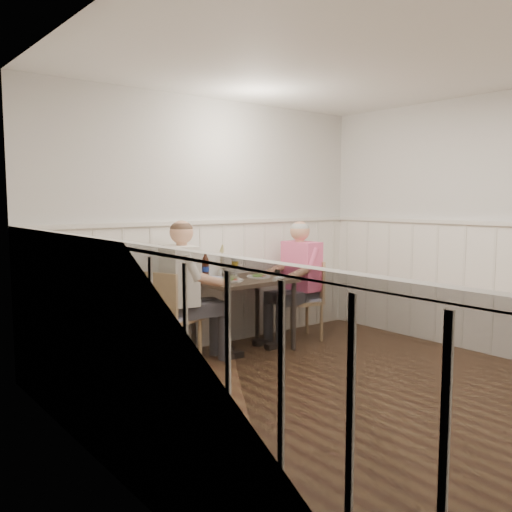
# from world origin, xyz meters

# --- Properties ---
(ground_plane) EXTENTS (4.50, 4.50, 0.00)m
(ground_plane) POSITION_xyz_m (0.00, 0.00, 0.00)
(ground_plane) COLOR #442A1D
(room_shell) EXTENTS (4.04, 4.54, 2.60)m
(room_shell) POSITION_xyz_m (0.00, 0.00, 1.52)
(room_shell) COLOR silver
(room_shell) RESTS_ON ground
(wainscot) EXTENTS (4.00, 4.49, 1.34)m
(wainscot) POSITION_xyz_m (0.00, 0.69, 0.69)
(wainscot) COLOR white
(wainscot) RESTS_ON ground
(dining_table) EXTENTS (0.94, 0.70, 0.75)m
(dining_table) POSITION_xyz_m (0.13, 1.84, 0.65)
(dining_table) COLOR #4B3D2E
(dining_table) RESTS_ON ground
(chair_right) EXTENTS (0.52, 0.52, 0.88)m
(chair_right) POSITION_xyz_m (0.95, 1.80, 0.48)
(chair_right) COLOR tan
(chair_right) RESTS_ON ground
(chair_left) EXTENTS (0.55, 0.55, 0.90)m
(chair_left) POSITION_xyz_m (-0.73, 1.87, 0.49)
(chair_left) COLOR tan
(chair_left) RESTS_ON ground
(man_in_pink) EXTENTS (0.62, 0.44, 1.34)m
(man_in_pink) POSITION_xyz_m (0.87, 1.81, 0.56)
(man_in_pink) COLOR #3F3F47
(man_in_pink) RESTS_ON ground
(diner_cream) EXTENTS (0.69, 0.48, 1.39)m
(diner_cream) POSITION_xyz_m (-0.57, 1.86, 0.58)
(diner_cream) COLOR #3F3F47
(diner_cream) RESTS_ON ground
(plate_man) EXTENTS (0.25, 0.25, 0.06)m
(plate_man) POSITION_xyz_m (0.29, 1.81, 0.77)
(plate_man) COLOR white
(plate_man) RESTS_ON dining_table
(plate_diner) EXTENTS (0.27, 0.27, 0.07)m
(plate_diner) POSITION_xyz_m (-0.10, 1.78, 0.77)
(plate_diner) COLOR white
(plate_diner) RESTS_ON dining_table
(beer_glass_a) EXTENTS (0.07, 0.07, 0.18)m
(beer_glass_a) POSITION_xyz_m (0.19, 2.08, 0.87)
(beer_glass_a) COLOR silver
(beer_glass_a) RESTS_ON dining_table
(beer_glass_b) EXTENTS (0.08, 0.08, 0.20)m
(beer_glass_b) POSITION_xyz_m (0.14, 2.01, 0.88)
(beer_glass_b) COLOR silver
(beer_glass_b) RESTS_ON dining_table
(beer_bottle) EXTENTS (0.07, 0.07, 0.27)m
(beer_bottle) POSITION_xyz_m (-0.19, 2.07, 0.87)
(beer_bottle) COLOR black
(beer_bottle) RESTS_ON dining_table
(rolled_napkin) EXTENTS (0.20, 0.12, 0.04)m
(rolled_napkin) POSITION_xyz_m (0.33, 1.53, 0.77)
(rolled_napkin) COLOR white
(rolled_napkin) RESTS_ON dining_table
(grass_vase) EXTENTS (0.04, 0.04, 0.35)m
(grass_vase) POSITION_xyz_m (0.06, 2.15, 0.91)
(grass_vase) COLOR silver
(grass_vase) RESTS_ON dining_table
(gingham_mat) EXTENTS (0.40, 0.35, 0.01)m
(gingham_mat) POSITION_xyz_m (-0.15, 2.06, 0.75)
(gingham_mat) COLOR #6A77C6
(gingham_mat) RESTS_ON dining_table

